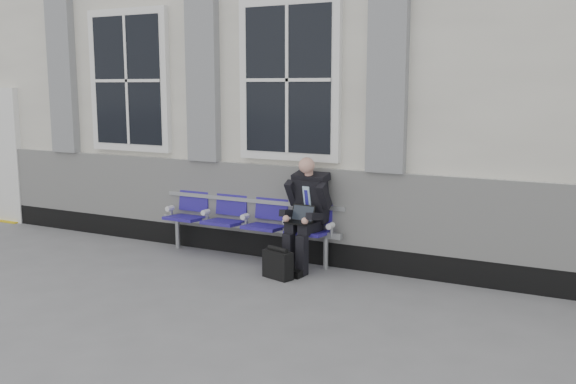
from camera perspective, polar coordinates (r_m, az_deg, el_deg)
The scene contains 5 objects.
ground at distance 7.15m, azimuth -7.86°, elevation -8.42°, with size 70.00×70.00×0.00m, color slate.
station_building at distance 9.85m, azimuth 3.63°, elevation 9.65°, with size 14.40×4.40×4.49m.
bench at distance 8.18m, azimuth -3.59°, elevation -2.09°, with size 2.60×0.47×0.91m.
businessman at distance 7.61m, azimuth 1.66°, elevation -1.50°, with size 0.54×0.73×1.35m.
briefcase at distance 7.37m, azimuth -0.92°, elevation -6.41°, with size 0.39×0.25×0.37m.
Camera 1 is at (3.96, -5.54, 2.18)m, focal length 40.00 mm.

